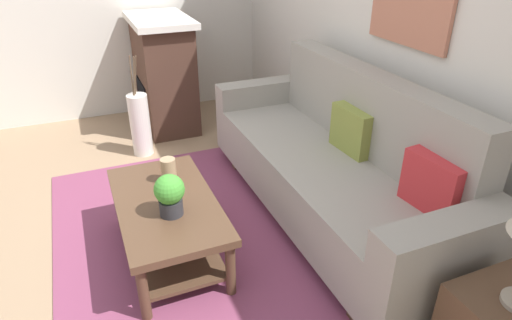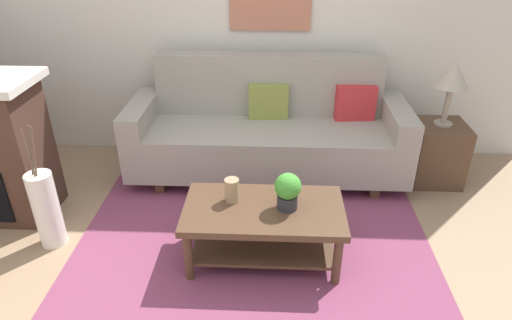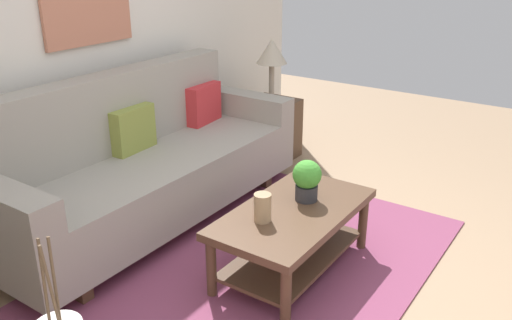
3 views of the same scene
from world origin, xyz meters
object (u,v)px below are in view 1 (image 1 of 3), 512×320
(couch, at_px, (334,164))
(fireplace, at_px, (164,73))
(coffee_table, at_px, (167,216))
(tabletop_vase, at_px, (169,170))
(potted_plant_tabletop, at_px, (170,194))
(floor_vase, at_px, (140,125))
(throw_pillow_crimson, at_px, (432,184))
(throw_pillow_olive, at_px, (352,130))

(couch, relative_size, fireplace, 2.15)
(coffee_table, relative_size, tabletop_vase, 6.51)
(potted_plant_tabletop, bearing_deg, couch, 97.43)
(tabletop_vase, xyz_separation_m, fireplace, (-1.98, 0.40, 0.07))
(potted_plant_tabletop, relative_size, floor_vase, 0.44)
(floor_vase, bearing_deg, fireplace, 148.07)
(tabletop_vase, bearing_deg, floor_vase, 179.35)
(potted_plant_tabletop, bearing_deg, throw_pillow_crimson, 64.70)
(throw_pillow_crimson, height_order, coffee_table, throw_pillow_crimson)
(potted_plant_tabletop, xyz_separation_m, fireplace, (-2.36, 0.47, 0.02))
(throw_pillow_olive, relative_size, fireplace, 0.31)
(couch, relative_size, tabletop_vase, 14.75)
(couch, relative_size, coffee_table, 2.26)
(coffee_table, xyz_separation_m, potted_plant_tabletop, (0.16, 0.00, 0.26))
(couch, xyz_separation_m, coffee_table, (0.00, -1.22, -0.12))
(throw_pillow_olive, distance_m, coffee_table, 1.40)
(coffee_table, distance_m, fireplace, 2.27)
(tabletop_vase, relative_size, potted_plant_tabletop, 0.64)
(floor_vase, bearing_deg, tabletop_vase, -0.65)
(couch, relative_size, floor_vase, 4.20)
(potted_plant_tabletop, xyz_separation_m, floor_vase, (-1.74, 0.09, -0.27))
(throw_pillow_crimson, relative_size, fireplace, 0.31)
(couch, height_order, potted_plant_tabletop, couch)
(couch, height_order, fireplace, fireplace)
(throw_pillow_crimson, relative_size, tabletop_vase, 2.13)
(couch, relative_size, potted_plant_tabletop, 9.50)
(couch, distance_m, fireplace, 2.33)
(tabletop_vase, bearing_deg, throw_pillow_crimson, 51.34)
(couch, distance_m, coffee_table, 1.23)
(coffee_table, relative_size, potted_plant_tabletop, 4.20)
(throw_pillow_olive, xyz_separation_m, floor_vase, (-1.58, -1.26, -0.38))
(couch, bearing_deg, potted_plant_tabletop, -82.57)
(couch, distance_m, potted_plant_tabletop, 1.24)
(coffee_table, bearing_deg, floor_vase, 176.67)
(throw_pillow_crimson, bearing_deg, potted_plant_tabletop, -115.30)
(throw_pillow_crimson, bearing_deg, floor_vase, -152.18)
(throw_pillow_olive, bearing_deg, tabletop_vase, -99.93)
(coffee_table, bearing_deg, tabletop_vase, 161.01)
(throw_pillow_olive, bearing_deg, coffee_table, -89.97)
(coffee_table, height_order, potted_plant_tabletop, potted_plant_tabletop)
(throw_pillow_crimson, xyz_separation_m, coffee_table, (-0.79, -1.35, -0.37))
(fireplace, bearing_deg, coffee_table, -12.22)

